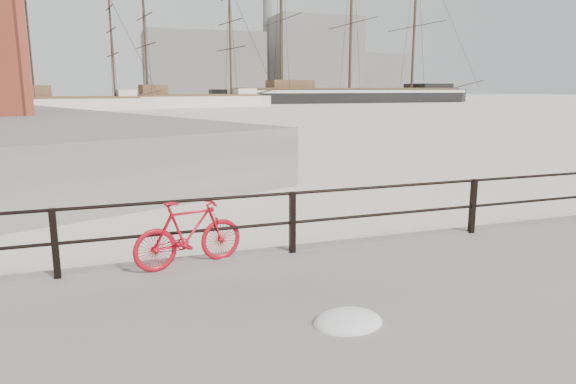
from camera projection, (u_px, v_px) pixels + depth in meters
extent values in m
plane|color=white|center=(464.00, 248.00, 9.67)|extent=(400.00, 400.00, 0.00)
imported|color=red|center=(189.00, 233.00, 7.60)|extent=(1.69, 0.61, 1.01)
ellipsoid|color=white|center=(348.00, 311.00, 5.79)|extent=(0.81, 0.64, 0.29)
cube|color=gray|center=(203.00, 66.00, 143.90)|extent=(32.00, 18.00, 18.00)
cube|color=gray|center=(312.00, 58.00, 159.20)|extent=(26.00, 20.00, 24.00)
cube|color=gray|center=(370.00, 76.00, 172.23)|extent=(20.00, 16.00, 14.00)
cylinder|color=gray|center=(268.00, 25.00, 157.66)|extent=(2.80, 2.80, 44.00)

